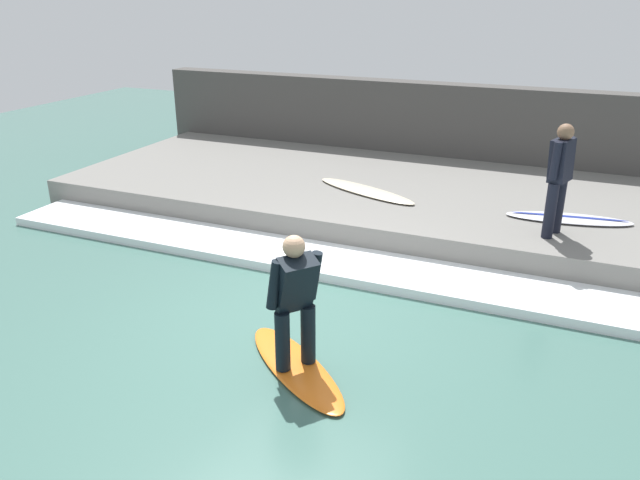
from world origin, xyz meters
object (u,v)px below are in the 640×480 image
at_px(surfboard_riding, 296,367).
at_px(surfer_waiting_near, 559,174).
at_px(surfboard_waiting_near, 569,218).
at_px(surfer_riding, 295,296).
at_px(surfboard_spare, 366,191).

height_order(surfboard_riding, surfer_waiting_near, surfer_waiting_near).
bearing_deg(surfer_waiting_near, surfboard_waiting_near, -16.06).
bearing_deg(surfer_waiting_near, surfboard_riding, 150.43).
bearing_deg(surfer_riding, surfboard_spare, 10.52).
bearing_deg(surfer_riding, surfboard_waiting_near, -27.64).
relative_size(surfer_waiting_near, surfboard_spare, 0.76).
xyz_separation_m(surfboard_riding, surfboard_spare, (4.62, 0.86, 0.45)).
bearing_deg(surfboard_riding, surfer_riding, 0.00).
relative_size(surfer_riding, surfboard_spare, 0.70).
distance_m(surfboard_riding, surfer_waiting_near, 4.56).
bearing_deg(surfer_riding, surfboard_riding, 180.00).
distance_m(surfer_riding, surfboard_waiting_near, 5.10).
xyz_separation_m(surfer_riding, surfboard_waiting_near, (4.51, -2.36, -0.38)).
xyz_separation_m(surfer_riding, surfer_waiting_near, (3.81, -2.16, 0.47)).
height_order(surfboard_riding, surfer_riding, surfer_riding).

